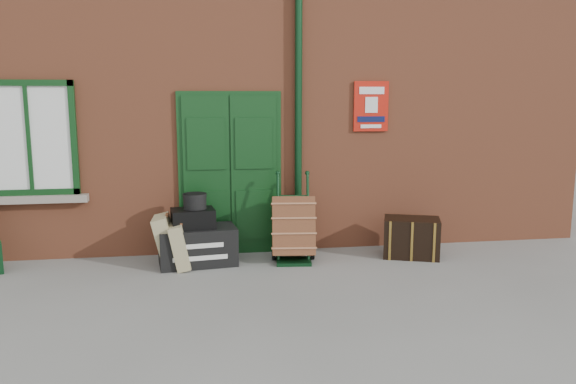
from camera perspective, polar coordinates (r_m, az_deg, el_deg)
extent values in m
plane|color=gray|center=(6.68, -2.45, -9.44)|extent=(80.00, 80.00, 0.00)
cube|color=#AC5837|center=(9.80, -4.83, 8.54)|extent=(10.00, 4.00, 4.00)
cube|color=#0E3513|center=(7.82, -5.88, 1.64)|extent=(1.42, 0.12, 2.32)
cube|color=white|center=(8.05, -24.83, 4.97)|extent=(1.20, 0.08, 1.50)
cylinder|color=black|center=(7.81, 1.07, 8.31)|extent=(0.10, 0.10, 4.00)
cube|color=red|center=(8.10, 8.43, 8.61)|extent=(0.50, 0.03, 0.70)
cube|color=black|center=(7.50, -9.17, -5.43)|extent=(1.05, 0.67, 0.50)
cube|color=black|center=(7.41, -9.63, -2.66)|extent=(0.59, 0.46, 0.25)
cylinder|color=black|center=(7.39, -9.44, -0.91)|extent=(0.33, 0.33, 0.20)
cube|color=tan|center=(7.43, -12.25, -4.88)|extent=(0.35, 0.49, 0.69)
cube|color=tan|center=(7.34, -10.88, -5.42)|extent=(0.29, 0.44, 0.59)
cube|color=black|center=(7.50, 0.58, -7.09)|extent=(0.49, 0.38, 0.05)
cylinder|color=black|center=(7.51, -1.00, -2.59)|extent=(0.07, 0.32, 1.16)
cylinder|color=black|center=(7.53, 2.05, -2.56)|extent=(0.07, 0.32, 1.16)
cylinder|color=black|center=(7.64, -1.47, -6.10)|extent=(0.07, 0.22, 0.22)
cylinder|color=black|center=(7.67, 2.49, -6.05)|extent=(0.07, 0.22, 0.22)
cube|color=brown|center=(7.52, 0.53, -3.48)|extent=(0.63, 0.67, 0.86)
cube|color=black|center=(7.94, 12.42, -4.53)|extent=(0.86, 0.70, 0.54)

